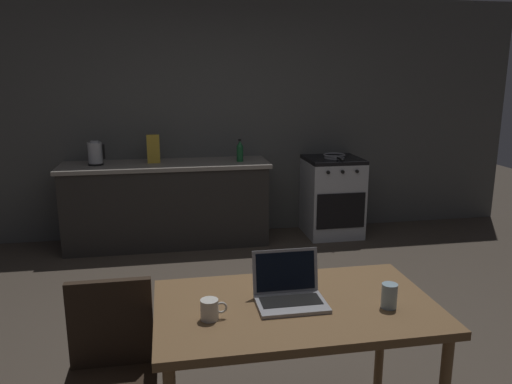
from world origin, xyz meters
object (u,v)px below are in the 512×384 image
object	(u,v)px
stove_oven	(332,196)
bottle	(240,151)
frying_pan	(335,156)
cereal_box	(153,149)
electric_kettle	(95,154)
dining_table	(295,318)
coffee_mug	(210,309)
drinking_glass	(389,296)
laptop	(289,293)
chair	(111,369)

from	to	relation	value
stove_oven	bottle	distance (m)	1.20
bottle	frying_pan	xyz separation A→B (m)	(1.06, 0.02, -0.09)
cereal_box	electric_kettle	bearing A→B (deg)	-178.03
dining_table	electric_kettle	xyz separation A→B (m)	(-1.28, 3.17, 0.33)
coffee_mug	drinking_glass	xyz separation A→B (m)	(0.82, -0.03, 0.01)
dining_table	laptop	world-z (taller)	laptop
laptop	bottle	world-z (taller)	bottle
stove_oven	dining_table	xyz separation A→B (m)	(-1.26, -3.17, 0.24)
laptop	coffee_mug	size ratio (longest dim) A/B	2.70
stove_oven	bottle	bearing A→B (deg)	-177.43
laptop	drinking_glass	world-z (taller)	laptop
drinking_glass	dining_table	bearing A→B (deg)	164.32
stove_oven	drinking_glass	distance (m)	3.41
dining_table	chair	size ratio (longest dim) A/B	1.46
frying_pan	cereal_box	world-z (taller)	cereal_box
chair	bottle	bearing A→B (deg)	56.03
frying_pan	chair	bearing A→B (deg)	-123.88
chair	laptop	world-z (taller)	laptop
dining_table	bottle	size ratio (longest dim) A/B	5.43
frying_pan	coffee_mug	bearing A→B (deg)	-117.44
bottle	drinking_glass	size ratio (longest dim) A/B	2.10
electric_kettle	coffee_mug	xyz separation A→B (m)	(0.87, -3.25, -0.20)
chair	drinking_glass	world-z (taller)	chair
bottle	cereal_box	distance (m)	0.90
chair	dining_table	bearing A→B (deg)	-14.66
electric_kettle	coffee_mug	world-z (taller)	electric_kettle
coffee_mug	cereal_box	xyz separation A→B (m)	(-0.29, 3.27, 0.23)
cereal_box	drinking_glass	bearing A→B (deg)	-71.50
bottle	drinking_glass	bearing A→B (deg)	-86.37
bottle	chair	bearing A→B (deg)	-108.62
dining_table	frying_pan	distance (m)	3.39
cereal_box	chair	bearing A→B (deg)	-92.75
stove_oven	chair	size ratio (longest dim) A/B	0.99
coffee_mug	drinking_glass	distance (m)	0.82
drinking_glass	cereal_box	world-z (taller)	cereal_box
electric_kettle	drinking_glass	world-z (taller)	electric_kettle
cereal_box	coffee_mug	bearing A→B (deg)	-84.95
stove_oven	dining_table	size ratio (longest dim) A/B	0.68
laptop	drinking_glass	size ratio (longest dim) A/B	2.79
laptop	cereal_box	world-z (taller)	cereal_box
stove_oven	cereal_box	bearing A→B (deg)	179.34
bottle	stove_oven	bearing A→B (deg)	2.57
laptop	drinking_glass	distance (m)	0.46
dining_table	bottle	bearing A→B (deg)	86.26
dining_table	electric_kettle	bearing A→B (deg)	111.97
stove_oven	coffee_mug	distance (m)	3.67
dining_table	cereal_box	size ratio (longest dim) A/B	4.41
stove_oven	dining_table	distance (m)	3.42
chair	coffee_mug	world-z (taller)	chair
electric_kettle	drinking_glass	size ratio (longest dim) A/B	2.17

